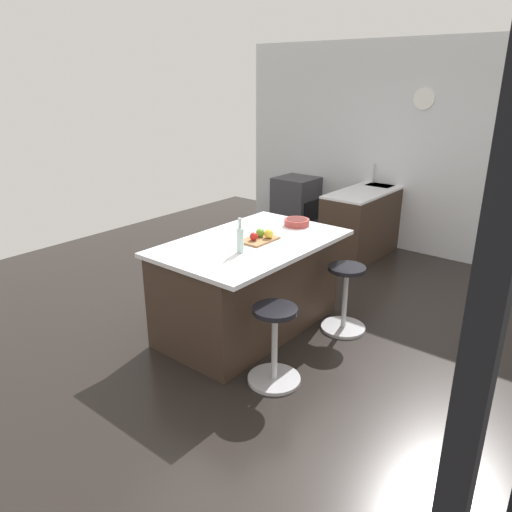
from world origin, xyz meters
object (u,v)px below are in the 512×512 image
(cutting_board, at_px, (259,240))
(apple_yellow, at_px, (269,234))
(oven_range, at_px, (296,205))
(apple_green, at_px, (260,233))
(kitchen_island, at_px, (248,285))
(water_bottle, at_px, (240,239))
(apple_red, at_px, (254,236))
(stool_by_window, at_px, (345,300))
(stool_middle, at_px, (274,347))
(fruit_bowl, at_px, (297,222))

(cutting_board, bearing_deg, apple_yellow, 138.98)
(oven_range, height_order, apple_green, apple_green)
(kitchen_island, bearing_deg, water_bottle, 29.01)
(kitchen_island, bearing_deg, apple_red, 75.72)
(stool_by_window, bearing_deg, cutting_board, -51.56)
(stool_middle, height_order, fruit_bowl, fruit_bowl)
(stool_middle, distance_m, water_bottle, 0.97)
(oven_range, distance_m, stool_middle, 4.16)
(apple_green, xyz_separation_m, fruit_bowl, (-0.58, 0.02, -0.02))
(apple_yellow, xyz_separation_m, apple_red, (0.14, -0.07, -0.01))
(kitchen_island, height_order, apple_green, apple_green)
(oven_range, bearing_deg, apple_red, 27.79)
(kitchen_island, bearing_deg, cutting_board, 116.51)
(stool_middle, height_order, apple_green, apple_green)
(stool_by_window, relative_size, fruit_bowl, 2.58)
(apple_yellow, bearing_deg, stool_by_window, 127.14)
(kitchen_island, bearing_deg, stool_by_window, 127.10)
(apple_red, bearing_deg, kitchen_island, -104.28)
(stool_by_window, height_order, water_bottle, water_bottle)
(stool_middle, relative_size, water_bottle, 2.14)
(stool_middle, relative_size, fruit_bowl, 2.58)
(kitchen_island, xyz_separation_m, apple_green, (-0.10, 0.07, 0.52))
(stool_middle, distance_m, cutting_board, 1.10)
(cutting_board, distance_m, fruit_bowl, 0.63)
(oven_range, relative_size, cutting_board, 2.46)
(apple_red, relative_size, apple_green, 0.94)
(stool_by_window, xyz_separation_m, fruit_bowl, (-0.11, -0.67, 0.65))
(apple_red, bearing_deg, cutting_board, 174.54)
(stool_middle, bearing_deg, fruit_bowl, -151.90)
(stool_by_window, bearing_deg, water_bottle, -33.46)
(oven_range, distance_m, apple_yellow, 3.31)
(apple_yellow, relative_size, water_bottle, 0.28)
(apple_yellow, distance_m, apple_green, 0.09)
(apple_green, xyz_separation_m, water_bottle, (0.41, 0.10, 0.06))
(kitchen_island, distance_m, apple_yellow, 0.56)
(cutting_board, relative_size, fruit_bowl, 1.39)
(apple_red, relative_size, fruit_bowl, 0.30)
(fruit_bowl, bearing_deg, oven_range, -145.42)
(kitchen_island, height_order, stool_by_window, kitchen_island)
(apple_red, bearing_deg, water_bottle, 16.14)
(fruit_bowl, bearing_deg, apple_green, -2.12)
(apple_yellow, height_order, apple_red, apple_yellow)
(cutting_board, distance_m, water_bottle, 0.38)
(apple_green, bearing_deg, cutting_board, 28.71)
(cutting_board, xyz_separation_m, water_bottle, (0.36, 0.08, 0.11))
(apple_yellow, bearing_deg, stool_middle, 40.96)
(apple_red, xyz_separation_m, water_bottle, (0.29, 0.08, 0.06))
(apple_yellow, bearing_deg, water_bottle, 2.07)
(cutting_board, bearing_deg, oven_range, -151.53)
(kitchen_island, bearing_deg, apple_yellow, 126.96)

